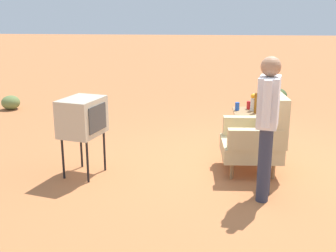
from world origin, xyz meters
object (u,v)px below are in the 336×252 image
at_px(soda_can_blue, 237,106).
at_px(soda_can_red, 249,105).
at_px(flower_vase, 253,101).
at_px(side_table, 252,117).
at_px(bottle_short_clear, 255,102).
at_px(bottle_tall_amber, 256,103).
at_px(tv_on_stand, 82,117).
at_px(armchair, 259,136).
at_px(person_standing, 267,120).

height_order(soda_can_blue, soda_can_red, same).
xyz_separation_m(soda_can_blue, flower_vase, (-0.01, 0.24, 0.09)).
relative_size(side_table, soda_can_red, 5.19).
xyz_separation_m(bottle_short_clear, soda_can_blue, (0.14, -0.28, -0.04)).
relative_size(side_table, bottle_tall_amber, 2.11).
distance_m(tv_on_stand, soda_can_red, 2.59).
bearing_deg(armchair, flower_vase, 179.21).
height_order(tv_on_stand, bottle_short_clear, tv_on_stand).
height_order(bottle_tall_amber, flower_vase, bottle_tall_amber).
distance_m(side_table, tv_on_stand, 2.58).
bearing_deg(bottle_tall_amber, bottle_short_clear, 178.12).
height_order(armchair, bottle_tall_amber, armchair).
height_order(side_table, person_standing, person_standing).
distance_m(armchair, person_standing, 0.94).
relative_size(side_table, flower_vase, 2.39).
bearing_deg(bottle_tall_amber, person_standing, -2.45).
height_order(side_table, tv_on_stand, tv_on_stand).
height_order(person_standing, soda_can_blue, person_standing).
bearing_deg(person_standing, bottle_tall_amber, 177.55).
height_order(tv_on_stand, soda_can_red, tv_on_stand).
xyz_separation_m(tv_on_stand, soda_can_blue, (-1.19, 2.06, -0.09)).
bearing_deg(bottle_tall_amber, soda_can_red, -160.57).
xyz_separation_m(side_table, soda_can_red, (-0.12, -0.04, 0.15)).
xyz_separation_m(armchair, tv_on_stand, (0.31, -2.29, 0.28)).
distance_m(bottle_short_clear, soda_can_red, 0.11).
height_order(tv_on_stand, person_standing, person_standing).
bearing_deg(bottle_tall_amber, soda_can_blue, -117.17).
height_order(soda_can_red, bottle_tall_amber, bottle_tall_amber).
bearing_deg(armchair, soda_can_red, -177.41).
height_order(bottle_short_clear, soda_can_red, bottle_short_clear).
xyz_separation_m(armchair, bottle_short_clear, (-1.03, 0.05, 0.23)).
height_order(tv_on_stand, flower_vase, tv_on_stand).
bearing_deg(person_standing, flower_vase, 178.69).
bearing_deg(person_standing, soda_can_red, -179.45).
height_order(armchair, side_table, armchair).
height_order(tv_on_stand, bottle_tall_amber, tv_on_stand).
distance_m(armchair, side_table, 0.86).
bearing_deg(armchair, bottle_short_clear, 177.24).
distance_m(tv_on_stand, flower_vase, 2.60).
relative_size(tv_on_stand, soda_can_blue, 8.44).
height_order(side_table, bottle_tall_amber, bottle_tall_amber).
height_order(armchair, bottle_short_clear, armchair).
xyz_separation_m(side_table, bottle_short_clear, (-0.17, 0.05, 0.19)).
bearing_deg(tv_on_stand, bottle_tall_amber, 114.27).
bearing_deg(armchair, soda_can_blue, -165.50).
xyz_separation_m(bottle_short_clear, flower_vase, (0.13, -0.04, 0.05)).
bearing_deg(side_table, bottle_tall_amber, 20.29).
bearing_deg(bottle_short_clear, person_standing, -2.37).
relative_size(bottle_short_clear, flower_vase, 0.75).
bearing_deg(bottle_short_clear, soda_can_red, -66.35).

